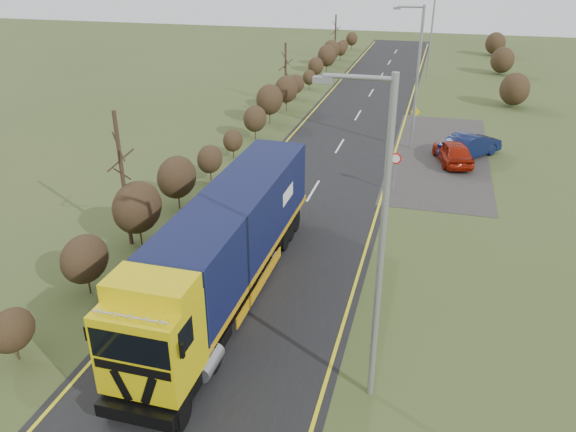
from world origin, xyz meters
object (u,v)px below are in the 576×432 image
(streetlight_near, at_px, (378,237))
(speed_sign, at_px, (395,165))
(lorry, at_px, (227,242))
(car_red_hatchback, at_px, (453,152))
(car_blue_sedan, at_px, (470,145))

(streetlight_near, distance_m, speed_sign, 16.08)
(lorry, distance_m, streetlight_near, 7.48)
(speed_sign, bearing_deg, car_red_hatchback, 60.89)
(lorry, relative_size, streetlight_near, 1.53)
(lorry, bearing_deg, streetlight_near, -33.60)
(car_red_hatchback, xyz_separation_m, speed_sign, (-3.05, -5.47, 0.80))
(car_red_hatchback, bearing_deg, speed_sign, 45.82)
(car_blue_sedan, relative_size, streetlight_near, 0.49)
(car_blue_sedan, bearing_deg, speed_sign, 97.64)
(lorry, relative_size, speed_sign, 6.53)
(lorry, xyz_separation_m, car_red_hatchback, (8.05, 17.26, -1.55))
(lorry, distance_m, car_blue_sedan, 20.95)
(car_red_hatchback, bearing_deg, lorry, 49.95)
(car_red_hatchback, relative_size, streetlight_near, 0.45)
(streetlight_near, bearing_deg, lorry, 146.09)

